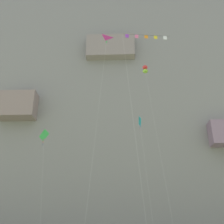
% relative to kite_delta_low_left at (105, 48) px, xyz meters
% --- Properties ---
extents(cliff_face, '(180.00, 25.05, 84.38)m').
position_rel_kite_delta_low_left_xyz_m(cliff_face, '(-0.06, 32.25, 10.64)').
color(cliff_face, gray).
rests_on(cliff_face, ground).
extents(kite_delta_low_left, '(3.24, 3.09, 32.85)m').
position_rel_kite_delta_low_left_xyz_m(kite_delta_low_left, '(0.00, 0.00, 0.00)').
color(kite_delta_low_left, '#CC3399').
rests_on(kite_delta_low_left, ground).
extents(kite_banner_upper_mid, '(7.03, 5.22, 30.56)m').
position_rel_kite_delta_low_left_xyz_m(kite_banner_upper_mid, '(6.17, -4.23, -2.70)').
color(kite_banner_upper_mid, black).
rests_on(kite_banner_upper_mid, ground).
extents(kite_diamond_mid_right, '(1.61, 2.66, 22.05)m').
position_rel_kite_delta_low_left_xyz_m(kite_diamond_mid_right, '(5.63, 6.28, -11.25)').
color(kite_diamond_mid_right, teal).
rests_on(kite_diamond_mid_right, ground).
extents(kite_box_far_left, '(2.75, 6.34, 33.86)m').
position_rel_kite_delta_low_left_xyz_m(kite_box_far_left, '(7.26, 8.72, 1.42)').
color(kite_box_far_left, red).
rests_on(kite_box_far_left, ground).
extents(kite_diamond_mid_left, '(3.13, 2.87, 21.19)m').
position_rel_kite_delta_low_left_xyz_m(kite_diamond_mid_left, '(-11.31, 9.41, -11.88)').
color(kite_diamond_mid_left, green).
rests_on(kite_diamond_mid_left, ground).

